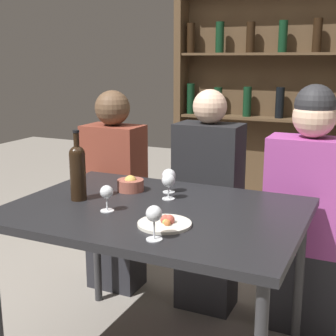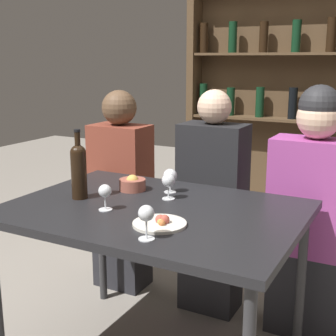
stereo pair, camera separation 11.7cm
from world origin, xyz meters
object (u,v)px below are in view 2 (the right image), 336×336
Objects in this scene: wine_bottle at (79,169)px; seated_person_center at (212,209)px; wine_glass_1 at (105,192)px; snack_bowl at (132,184)px; wine_glass_2 at (169,181)px; seated_person_left at (121,195)px; food_plate_0 at (160,223)px; seated_person_right at (311,218)px; wine_glass_0 at (170,176)px; wine_glass_3 at (146,215)px.

seated_person_center is (0.40, 0.65, -0.33)m from wine_bottle.
snack_bowl is at bearing 101.29° from wine_glass_1.
wine_glass_2 is at bearing -12.22° from snack_bowl.
seated_person_left is at bearing 180.00° from seated_person_center.
food_plate_0 is 1.09m from seated_person_left.
snack_bowl is at bearing 167.78° from wine_glass_2.
seated_person_right is at bearing 45.21° from wine_glass_1.
food_plate_0 is at bearing -67.13° from wine_glass_0.
wine_glass_0 is 0.10× the size of seated_person_left.
wine_glass_2 is (0.17, 0.27, 0.01)m from wine_glass_1.
food_plate_0 is 0.53m from snack_bowl.
wine_bottle is 2.84× the size of wine_glass_1.
food_plate_0 is at bearing 100.12° from wine_glass_3.
seated_person_right is at bearing 27.65° from snack_bowl.
wine_glass_2 is 0.51m from wine_glass_3.
seated_person_left is at bearing 141.09° from wine_glass_2.
food_plate_0 is 0.17× the size of seated_person_left.
wine_glass_3 reaches higher than snack_bowl.
wine_bottle is 0.76m from seated_person_left.
wine_bottle is at bearing 151.05° from wine_glass_3.
wine_glass_0 is at bearing 114.67° from wine_glass_2.
seated_person_right is at bearing 30.83° from wine_glass_0.
wine_bottle is 2.49× the size of snack_bowl.
seated_person_center is 0.97× the size of seated_person_right.
seated_person_center is (0.61, 0.00, 0.00)m from seated_person_left.
wine_glass_2 is 0.54m from seated_person_center.
snack_bowl is at bearing 126.57° from wine_glass_3.
wine_glass_1 is 0.09× the size of seated_person_right.
seated_person_center reaches higher than seated_person_left.
food_plate_0 is 0.17× the size of seated_person_center.
wine_glass_0 is 0.97× the size of wine_glass_2.
food_plate_0 is (0.51, -0.15, -0.13)m from wine_bottle.
food_plate_0 is at bearing -67.70° from wine_glass_2.
wine_glass_1 reaches higher than food_plate_0.
wine_bottle is 0.26× the size of seated_person_left.
food_plate_0 is 1.63× the size of snack_bowl.
wine_glass_0 is at bearing -34.48° from seated_person_left.
snack_bowl is (-0.37, 0.38, 0.02)m from food_plate_0.
food_plate_0 is (-0.03, 0.15, -0.08)m from wine_glass_3.
wine_glass_0 is at bearing 72.13° from wine_glass_1.
wine_glass_1 is 1.07m from seated_person_right.
wine_bottle is at bearing -121.79° from seated_person_center.
seated_person_center is (-0.13, 0.95, -0.28)m from wine_glass_3.
seated_person_right reaches higher than wine_glass_0.
seated_person_left reaches higher than snack_bowl.
seated_person_right is at bearing 0.00° from seated_person_center.
food_plate_0 is (0.18, -0.43, -0.07)m from wine_glass_0.
seated_person_center reaches higher than wine_glass_3.
seated_person_center is at bearing 0.00° from seated_person_left.
wine_bottle reaches higher than snack_bowl.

